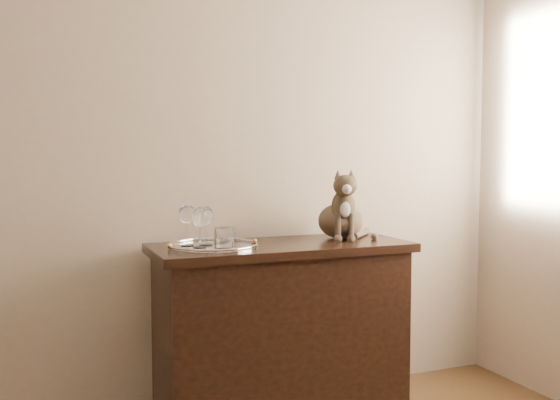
% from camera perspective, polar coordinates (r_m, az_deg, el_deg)
% --- Properties ---
extents(wall_back, '(4.00, 0.10, 2.70)m').
position_cam_1_polar(wall_back, '(3.01, -12.87, 5.73)').
color(wall_back, tan).
rests_on(wall_back, ground).
extents(sideboard, '(1.20, 0.50, 0.85)m').
position_cam_1_polar(sideboard, '(2.99, 0.10, -12.08)').
color(sideboard, black).
rests_on(sideboard, ground).
extents(tray, '(0.40, 0.40, 0.01)m').
position_cam_1_polar(tray, '(2.79, -6.10, -4.25)').
color(tray, silver).
rests_on(tray, sideboard).
extents(wine_glass_a, '(0.07, 0.07, 0.19)m').
position_cam_1_polar(wine_glass_a, '(2.78, -8.50, -2.28)').
color(wine_glass_a, white).
rests_on(wine_glass_a, tray).
extents(wine_glass_c, '(0.07, 0.07, 0.18)m').
position_cam_1_polar(wine_glass_c, '(2.72, -7.36, -2.53)').
color(wine_glass_c, silver).
rests_on(wine_glass_c, tray).
extents(wine_glass_d, '(0.07, 0.07, 0.17)m').
position_cam_1_polar(wine_glass_d, '(2.79, -6.75, -2.37)').
color(wine_glass_d, silver).
rests_on(wine_glass_d, tray).
extents(tumbler_a, '(0.07, 0.07, 0.08)m').
position_cam_1_polar(tumbler_a, '(2.75, -4.87, -3.40)').
color(tumbler_a, white).
rests_on(tumbler_a, tray).
extents(tumbler_b, '(0.08, 0.08, 0.09)m').
position_cam_1_polar(tumbler_b, '(2.70, -5.17, -3.47)').
color(tumbler_b, white).
rests_on(tumbler_b, tray).
extents(cat, '(0.42, 0.41, 0.34)m').
position_cam_1_polar(cat, '(3.09, 5.56, -0.33)').
color(cat, '#4A3A2C').
rests_on(cat, sideboard).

